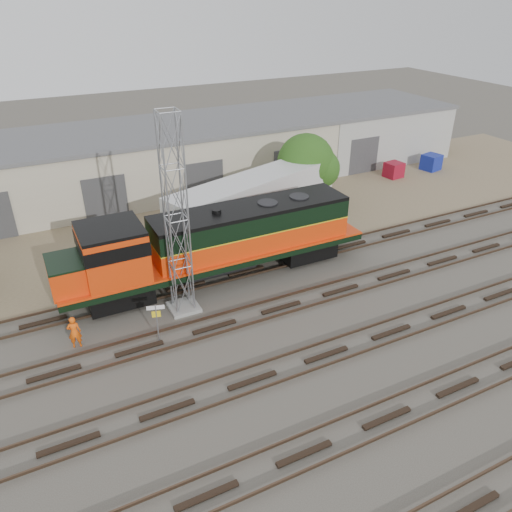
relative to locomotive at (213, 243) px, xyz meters
name	(u,v)px	position (x,y,z in m)	size (l,w,h in m)	color
ground	(295,323)	(2.17, -6.00, -2.56)	(140.00, 140.00, 0.00)	#47423A
dirt_strip	(196,219)	(2.17, 9.00, -2.55)	(80.00, 16.00, 0.02)	#726047
tracks	(326,355)	(2.17, -9.00, -2.49)	(80.00, 20.40, 0.28)	black
warehouse	(162,157)	(2.21, 16.98, 0.09)	(58.40, 10.40, 5.30)	#B8B099
locomotive	(213,243)	(0.00, 0.00, 0.00)	(18.78, 3.29, 4.51)	black
signal_tower	(177,222)	(-2.68, -2.06, 2.71)	(1.60, 1.60, 10.86)	gray
sign_post	(156,316)	(-4.74, -4.18, -1.07)	(0.85, 0.28, 2.14)	gray
worker	(74,332)	(-8.53, -2.83, -1.68)	(0.65, 0.42, 1.77)	#F8590D
semi_trailer	(259,197)	(5.50, 4.87, 0.14)	(14.14, 6.99, 4.30)	silver
dumpster_blue	(431,162)	(26.72, 9.77, -1.81)	(1.60, 1.50, 1.50)	navy
dumpster_red	(394,170)	(22.06, 9.71, -1.86)	(1.50, 1.40, 1.40)	maroon
tree_mid	(114,257)	(-5.30, 2.62, -0.93)	(4.14, 3.95, 3.95)	#382619
tree_east	(309,164)	(11.02, 7.08, 1.09)	(4.66, 4.44, 5.99)	#382619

